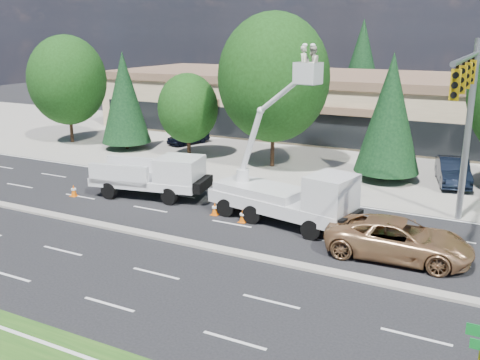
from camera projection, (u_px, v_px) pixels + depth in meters
The scene contains 21 objects.
ground at pixel (198, 246), 23.98m from camera, with size 140.00×140.00×0.00m, color black.
concrete_apron at pixel (334, 156), 41.11m from camera, with size 140.00×22.00×0.01m, color gray.
road_median at pixel (198, 245), 23.96m from camera, with size 120.00×0.55×0.12m, color gray.
strip_mall at pixel (369, 104), 48.90m from camera, with size 50.40×15.40×5.50m.
tree_front_a at pixel (67, 80), 45.08m from camera, with size 6.54×6.54×9.07m.
tree_front_b at pixel (124, 97), 42.74m from camera, with size 3.96×3.96×7.81m.
tree_front_c at pixel (188, 108), 40.23m from camera, with size 4.57×4.57×6.34m.
tree_front_d at pixel (274, 78), 36.48m from camera, with size 7.67×7.67×10.64m.
tree_front_e at pixel (390, 113), 33.46m from camera, with size 4.11×4.11×8.10m.
tree_back_a at pixel (250, 70), 66.65m from camera, with size 4.36×4.36×8.60m.
tree_back_b at pixel (362, 64), 60.19m from camera, with size 5.42×5.42×10.69m.
signal_mast at pixel (468, 106), 23.97m from camera, with size 2.76×10.16×9.00m.
utility_pickup at pixel (155, 180), 30.79m from camera, with size 6.75×3.49×2.46m.
bucket_truck at pixel (290, 190), 26.19m from camera, with size 7.91×3.76×8.78m.
traffic_cone_a at pixel (74, 191), 31.14m from camera, with size 0.40×0.40×0.70m.
traffic_cone_b at pixel (215, 209), 27.96m from camera, with size 0.40×0.40×0.70m.
traffic_cone_c at pixel (243, 216), 26.88m from camera, with size 0.40×0.40×0.70m.
traffic_cone_d at pixel (386, 238), 23.94m from camera, with size 0.40×0.40×0.70m.
minivan at pixel (399, 239), 22.54m from camera, with size 2.78×6.04×1.68m, color #AF8054.
parked_car_west at pixel (188, 136), 45.53m from camera, with size 1.56×3.89×1.33m, color black.
parked_car_east at pixel (453, 171), 33.53m from camera, with size 1.74×4.98×1.64m, color black.
Camera 1 is at (11.86, -18.98, 9.30)m, focal length 40.00 mm.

